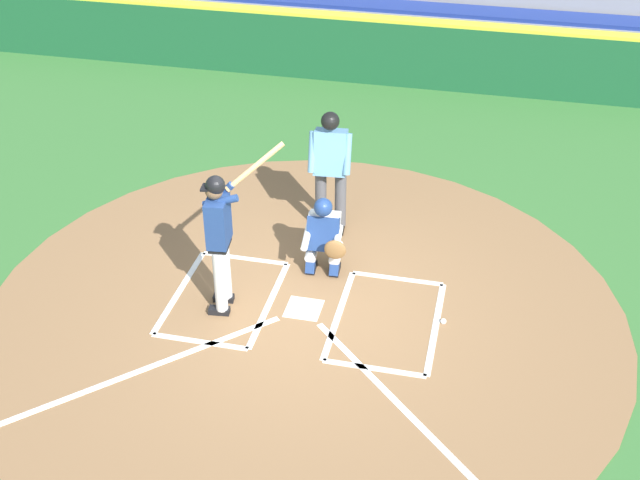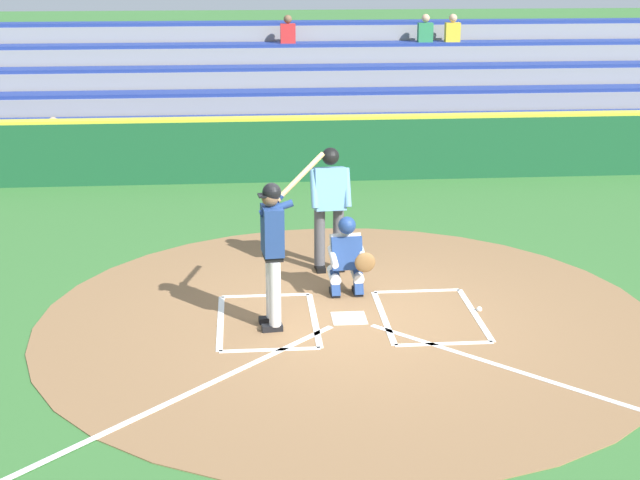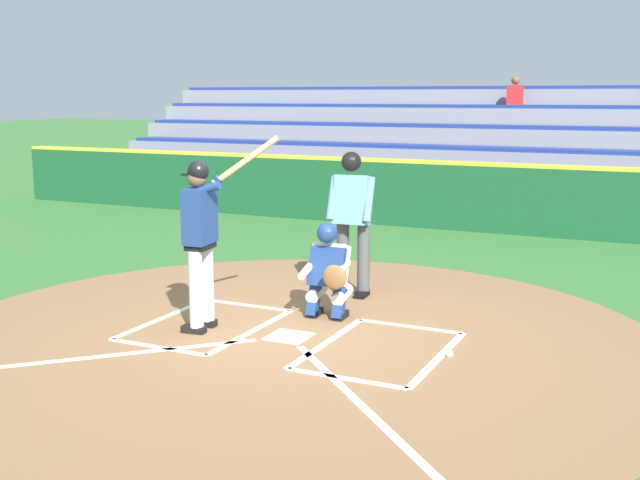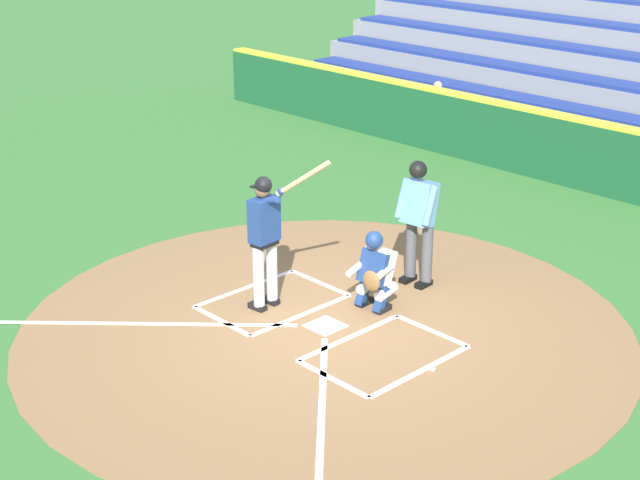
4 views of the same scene
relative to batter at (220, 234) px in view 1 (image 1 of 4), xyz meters
name	(u,v)px [view 1 (image 1 of 4)]	position (x,y,z in m)	size (l,w,h in m)	color
ground_plane	(304,309)	(-0.97, -0.17, -1.10)	(120.00, 120.00, 0.00)	#387033
dirt_circle	(304,309)	(-0.97, -0.17, -1.09)	(8.00, 8.00, 0.01)	olive
home_plate_and_chalk	(286,354)	(-0.97, 0.71, -1.08)	(7.93, 4.91, 0.01)	white
batter	(220,234)	(0.00, 0.00, 0.00)	(0.89, 0.80, 2.13)	silver
catcher	(324,235)	(-1.04, -1.03, -0.51)	(0.61, 0.61, 1.13)	black
plate_umpire	(330,164)	(-0.89, -2.06, -0.02)	(0.60, 0.45, 1.86)	#4C4C51
baseball	(443,321)	(-2.70, -0.28, -1.06)	(0.07, 0.07, 0.07)	white
backstop_wall	(396,51)	(-0.97, -7.67, -0.45)	(22.00, 0.36, 1.31)	#19512D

